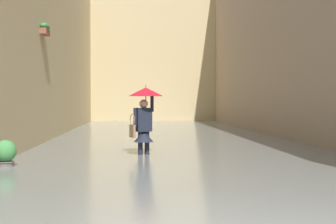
% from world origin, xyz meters
% --- Properties ---
extents(ground_plane, '(70.67, 70.67, 0.00)m').
position_xyz_m(ground_plane, '(0.00, -14.13, 0.00)').
color(ground_plane, slate).
extents(flood_water, '(9.05, 34.27, 0.21)m').
position_xyz_m(flood_water, '(0.00, -14.13, 0.11)').
color(flood_water, slate).
rests_on(flood_water, ground_plane).
extents(building_facade_left, '(2.04, 32.27, 10.67)m').
position_xyz_m(building_facade_left, '(-5.03, -14.13, 5.33)').
color(building_facade_left, gray).
rests_on(building_facade_left, ground_plane).
extents(building_facade_right, '(2.04, 32.27, 8.22)m').
position_xyz_m(building_facade_right, '(5.03, -14.13, 4.11)').
color(building_facade_right, tan).
rests_on(building_facade_right, ground_plane).
extents(building_facade_far, '(11.85, 1.80, 9.04)m').
position_xyz_m(building_facade_far, '(0.00, -29.17, 4.52)').
color(building_facade_far, tan).
rests_on(building_facade_far, ground_plane).
extents(person_wading, '(0.88, 0.88, 1.97)m').
position_xyz_m(person_wading, '(0.97, -8.14, 1.32)').
color(person_wading, black).
rests_on(person_wading, ground_plane).
extents(potted_plant_mid_right, '(0.44, 0.44, 0.76)m').
position_xyz_m(potted_plant_mid_right, '(3.87, -6.11, 0.43)').
color(potted_plant_mid_right, '#66605B').
rests_on(potted_plant_mid_right, ground_plane).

